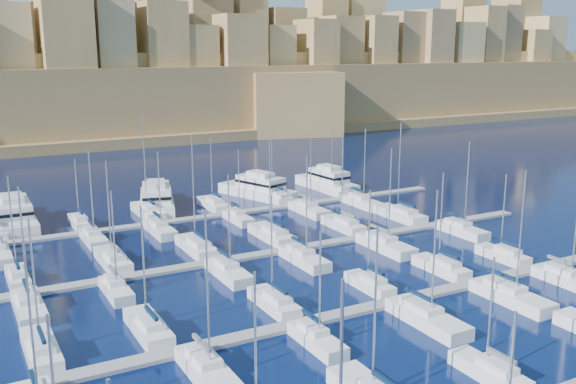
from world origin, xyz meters
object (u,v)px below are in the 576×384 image
motor_yacht_b (157,199)px  motor_yacht_d (327,181)px  motor_yacht_a (13,214)px  motor_yacht_c (259,188)px

motor_yacht_b → motor_yacht_d: bearing=-2.4°
motor_yacht_a → motor_yacht_c: same height
motor_yacht_b → motor_yacht_d: size_ratio=1.22×
motor_yacht_a → motor_yacht_b: size_ratio=1.01×
motor_yacht_a → motor_yacht_c: 42.84m
motor_yacht_c → motor_yacht_d: (14.92, -0.56, 0.00)m
motor_yacht_c → motor_yacht_d: bearing=-2.1°
motor_yacht_a → motor_yacht_d: 57.77m
motor_yacht_a → motor_yacht_b: 23.31m
motor_yacht_a → motor_yacht_d: (57.74, -1.83, 0.00)m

